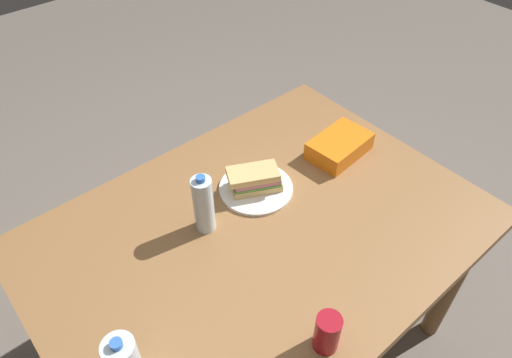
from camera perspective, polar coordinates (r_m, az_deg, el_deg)
ground_plane at (r=2.14m, az=0.40°, el=-19.46°), size 8.00×8.00×0.00m
dining_table at (r=1.57m, az=0.52°, el=-8.39°), size 1.40×1.02×0.77m
paper_plate at (r=1.61m, az=0.00°, el=-1.13°), size 0.25×0.25×0.01m
sandwich at (r=1.57m, az=-0.12°, el=0.01°), size 0.21×0.16×0.08m
soda_can_red at (r=1.24m, az=8.69°, el=-18.05°), size 0.07×0.07×0.12m
chip_bag at (r=1.76m, az=10.14°, el=3.98°), size 0.24×0.17×0.07m
water_bottle_tall at (r=1.43m, az=-6.43°, el=-3.11°), size 0.06×0.06×0.22m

